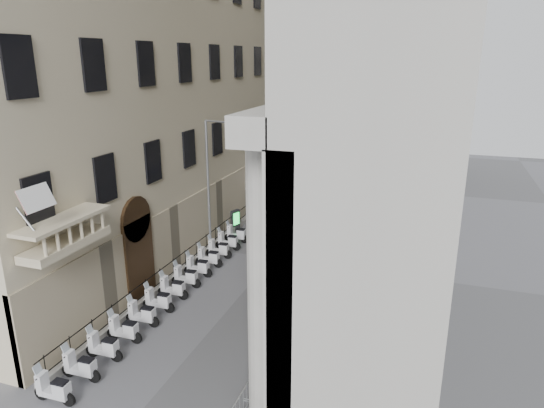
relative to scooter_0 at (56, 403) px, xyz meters
The scene contains 28 objects.
far_building 46.81m from the scooter_0, 85.80° to the left, with size 22.00×10.00×30.00m, color silver.
iron_fence 14.26m from the scooter_0, 94.22° to the left, with size 0.30×28.00×1.40m, color black, non-canonical shape.
blue_awning 23.42m from the scooter_0, 71.58° to the left, with size 1.60×3.00×3.00m, color navy, non-canonical shape.
flag 1.43m from the scooter_0, 121.60° to the left, with size 1.00×1.40×8.20m, color #9E0C11, non-canonical shape.
scooter_0 is the anchor object (origin of this frame).
scooter_1 1.44m from the scooter_0, 90.00° to the left, with size 0.56×1.40×1.50m, color silver, non-canonical shape.
scooter_2 2.88m from the scooter_0, 90.00° to the left, with size 0.56×1.40×1.50m, color silver, non-canonical shape.
scooter_3 4.32m from the scooter_0, 90.00° to the left, with size 0.56×1.40×1.50m, color silver, non-canonical shape.
scooter_4 5.75m from the scooter_0, 90.00° to the left, with size 0.56×1.40×1.50m, color silver, non-canonical shape.
scooter_5 7.19m from the scooter_0, 90.00° to the left, with size 0.56×1.40×1.50m, color silver, non-canonical shape.
scooter_6 8.63m from the scooter_0, 90.00° to the left, with size 0.56×1.40×1.50m, color silver, non-canonical shape.
scooter_7 10.07m from the scooter_0, 90.00° to the left, with size 0.56×1.40×1.50m, color silver, non-canonical shape.
scooter_8 11.51m from the scooter_0, 90.00° to the left, with size 0.56×1.40×1.50m, color silver, non-canonical shape.
scooter_9 12.95m from the scooter_0, 90.00° to the left, with size 0.56×1.40×1.50m, color silver, non-canonical shape.
scooter_10 14.38m from the scooter_0, 90.00° to the left, with size 0.56×1.40×1.50m, color silver, non-canonical shape.
scooter_11 15.82m from the scooter_0, 90.00° to the left, with size 0.56×1.40×1.50m, color silver, non-canonical shape.
scooter_12 17.26m from the scooter_0, 90.00° to the left, with size 0.56×1.40×1.50m, color silver, non-canonical shape.
barrier_1 7.77m from the scooter_0, 28.01° to the left, with size 0.60×2.40×1.10m, color #A9ABB1, non-canonical shape.
barrier_2 9.21m from the scooter_0, 41.87° to the left, with size 0.60×2.40×1.10m, color #A9ABB1, non-canonical shape.
barrier_3 11.04m from the scooter_0, 51.59° to the left, with size 0.60×2.40×1.10m, color #A9ABB1, non-canonical shape.
barrier_4 13.09m from the scooter_0, 58.40° to the left, with size 0.60×2.40×1.10m, color #A9ABB1, non-canonical shape.
barrier_5 15.27m from the scooter_0, 63.32° to the left, with size 0.60×2.40×1.10m, color #A9ABB1, non-canonical shape.
security_tent 24.66m from the scooter_0, 90.82° to the left, with size 3.84×3.84×3.12m.
street_lamp 15.90m from the scooter_0, 92.31° to the left, with size 2.77×0.90×8.68m.
info_kiosk 19.29m from the scooter_0, 92.81° to the left, with size 0.50×0.80×1.63m.
pedestrian_a 21.74m from the scooter_0, 84.72° to the left, with size 0.64×0.42×1.76m, color #0D1136.
pedestrian_b 31.28m from the scooter_0, 78.47° to the left, with size 0.89×0.69×1.83m, color black.
pedestrian_c 31.01m from the scooter_0, 87.69° to the left, with size 0.78×0.51×1.60m, color black.
Camera 1 is at (9.27, -7.89, 12.36)m, focal length 32.00 mm.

